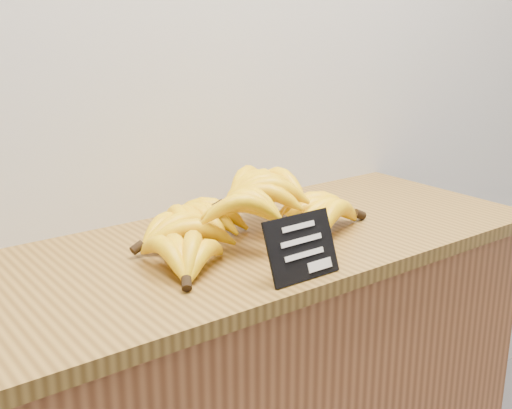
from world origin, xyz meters
name	(u,v)px	position (x,y,z in m)	size (l,w,h in m)	color
counter_top	(242,247)	(0.15, 2.75, 0.92)	(1.34, 0.54, 0.03)	olive
chalkboard_sign	(302,247)	(0.12, 2.53, 0.99)	(0.15, 0.01, 0.12)	black
banana_pile	(243,213)	(0.16, 2.76, 0.98)	(0.60, 0.38, 0.12)	yellow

